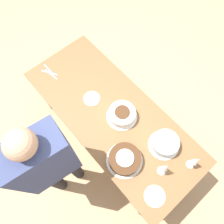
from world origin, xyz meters
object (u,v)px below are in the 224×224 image
at_px(cake_center_white, 122,114).
at_px(person_cutting, 49,164).
at_px(cake_back_decorated, 165,143).
at_px(wine_glass_far, 196,161).
at_px(wine_glass_near, 166,168).
at_px(cake_front_chocolate, 125,159).

relative_size(cake_center_white, person_cutting, 0.17).
bearing_deg(person_cutting, cake_back_decorated, -21.58).
bearing_deg(wine_glass_far, cake_back_decorated, -169.99).
relative_size(wine_glass_near, wine_glass_far, 1.06).
xyz_separation_m(cake_front_chocolate, person_cutting, (-0.32, -0.47, 0.15)).
bearing_deg(wine_glass_far, cake_center_white, -168.82).
relative_size(cake_back_decorated, wine_glass_far, 1.17).
height_order(wine_glass_far, person_cutting, person_cutting).
bearing_deg(cake_back_decorated, wine_glass_far, 10.01).
distance_m(cake_front_chocolate, person_cutting, 0.59).
bearing_deg(cake_center_white, cake_front_chocolate, -38.99).
relative_size(cake_front_chocolate, cake_back_decorated, 1.16).
xyz_separation_m(wine_glass_far, person_cutting, (-0.70, -0.85, 0.05)).
height_order(wine_glass_near, person_cutting, person_cutting).
relative_size(cake_center_white, cake_back_decorated, 1.06).
bearing_deg(cake_back_decorated, cake_front_chocolate, -110.09).
bearing_deg(person_cutting, wine_glass_near, -35.10).
distance_m(cake_center_white, cake_front_chocolate, 0.39).
bearing_deg(wine_glass_near, cake_front_chocolate, -147.13).
distance_m(cake_center_white, wine_glass_far, 0.71).
bearing_deg(wine_glass_far, cake_front_chocolate, -134.73).
bearing_deg(wine_glass_near, cake_back_decorated, 129.02).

